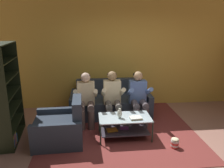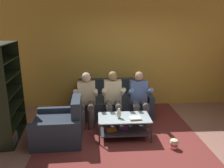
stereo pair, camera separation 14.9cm
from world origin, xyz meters
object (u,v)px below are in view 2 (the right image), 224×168
Objects in this scene: person_seated_left at (87,97)px; coffee_table at (124,124)px; vase at (119,114)px; book_stack at (135,118)px; person_seated_middle at (113,96)px; couch at (111,103)px; popcorn_tub at (174,144)px; person_seated_right at (139,96)px; bookshelf at (3,99)px; armchair at (60,127)px.

person_seated_left reaches higher than coffee_table.
vase is 0.32m from book_stack.
person_seated_middle is 4.85× the size of book_stack.
popcorn_tub is (1.01, -1.71, -0.18)m from couch.
person_seated_right reaches higher than popcorn_tub.
couch is 0.88m from person_seated_left.
book_stack is at bearing -64.78° from person_seated_middle.
couch reaches higher than book_stack.
person_seated_middle is 0.78m from coffee_table.
book_stack is 0.13× the size of bookshelf.
coffee_table is 0.28m from book_stack.
person_seated_left is at bearing 140.77° from book_stack.
book_stack is 0.27× the size of armchair.
popcorn_tub is (3.11, -0.60, -0.72)m from bookshelf.
person_seated_right is 5.93× the size of popcorn_tub.
person_seated_right reaches higher than person_seated_left.
couch is 1.65m from armchair.
person_seated_left is at bearing -136.26° from couch.
vase is 0.10× the size of bookshelf.
bookshelf is (-2.16, 0.15, 0.29)m from vase.
bookshelf reaches higher than popcorn_tub.
popcorn_tub is (0.64, -0.38, -0.35)m from book_stack.
book_stack is at bearing -27.10° from coffee_table.
bookshelf reaches higher than couch.
person_seated_left is 0.93m from armchair.
popcorn_tub is at bearing -36.04° from person_seated_left.
person_seated_middle reaches higher than person_seated_left.
popcorn_tub is (0.43, -1.16, -0.54)m from person_seated_right.
book_stack is 1.24× the size of popcorn_tub.
book_stack is at bearing -2.41° from armchair.
book_stack is (0.36, -1.33, 0.17)m from couch.
person_seated_middle is at bearing 115.22° from book_stack.
couch is 1.66× the size of person_seated_right.
person_seated_left is 1.06m from coffee_table.
person_seated_middle is 6.09× the size of vase.
person_seated_left reaches higher than couch.
coffee_table is 0.26m from vase.
bookshelf is (-2.26, 0.11, 0.53)m from coffee_table.
person_seated_right is 0.86m from coffee_table.
person_seated_right is at bearing -0.15° from person_seated_middle.
coffee_table is at bearing -2.83° from bookshelf.
coffee_table is at bearing -76.67° from person_seated_middle.
person_seated_middle is 0.64× the size of bookshelf.
book_stack is at bearing -12.53° from vase.
couch reaches higher than coffee_table.
armchair reaches higher than book_stack.
book_stack is (0.21, -0.11, 0.16)m from coffee_table.
coffee_table is 1.00m from popcorn_tub.
person_seated_middle reaches higher than book_stack.
couch is 0.88m from person_seated_right.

